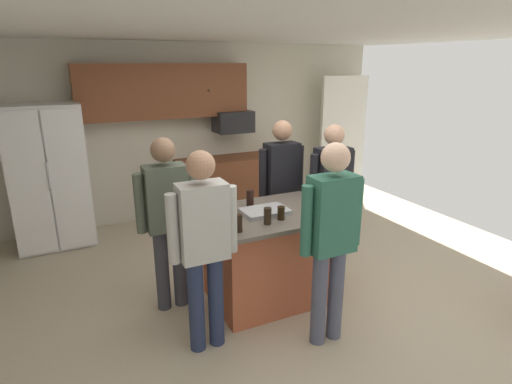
{
  "coord_description": "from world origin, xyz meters",
  "views": [
    {
      "loc": [
        -1.83,
        -3.37,
        2.32
      ],
      "look_at": [
        -0.09,
        0.26,
        1.05
      ],
      "focal_mm": 29.11,
      "sensor_mm": 36.0,
      "label": 1
    }
  ],
  "objects_px": {
    "person_guest_right": "(331,232)",
    "glass_short_whisky": "(268,216)",
    "person_guest_by_door": "(281,182)",
    "tumbler_amber": "(239,223)",
    "refrigerator": "(50,177)",
    "person_host_foreground": "(204,240)",
    "serving_tray": "(265,211)",
    "kitchen_island": "(269,255)",
    "microwave_over_range": "(233,121)",
    "glass_pilsner": "(281,213)",
    "glass_stout_tall": "(250,198)",
    "person_elder_center": "(167,214)",
    "person_guest_left": "(331,188)"
  },
  "relations": [
    {
      "from": "kitchen_island",
      "to": "person_guest_by_door",
      "type": "xyz_separation_m",
      "value": [
        0.52,
        0.7,
        0.51
      ]
    },
    {
      "from": "person_host_foreground",
      "to": "person_elder_center",
      "type": "relative_size",
      "value": 1.01
    },
    {
      "from": "person_guest_right",
      "to": "glass_short_whisky",
      "type": "bearing_deg",
      "value": 18.12
    },
    {
      "from": "glass_pilsner",
      "to": "person_guest_right",
      "type": "bearing_deg",
      "value": -77.89
    },
    {
      "from": "kitchen_island",
      "to": "tumbler_amber",
      "type": "relative_size",
      "value": 8.27
    },
    {
      "from": "microwave_over_range",
      "to": "person_guest_by_door",
      "type": "relative_size",
      "value": 0.33
    },
    {
      "from": "person_guest_right",
      "to": "refrigerator",
      "type": "bearing_deg",
      "value": 22.84
    },
    {
      "from": "microwave_over_range",
      "to": "person_host_foreground",
      "type": "height_order",
      "value": "person_host_foreground"
    },
    {
      "from": "person_host_foreground",
      "to": "glass_short_whisky",
      "type": "height_order",
      "value": "person_host_foreground"
    },
    {
      "from": "refrigerator",
      "to": "glass_stout_tall",
      "type": "xyz_separation_m",
      "value": [
        1.83,
        -2.16,
        0.09
      ]
    },
    {
      "from": "glass_stout_tall",
      "to": "person_host_foreground",
      "type": "bearing_deg",
      "value": -135.83
    },
    {
      "from": "person_guest_right",
      "to": "person_elder_center",
      "type": "bearing_deg",
      "value": 34.88
    },
    {
      "from": "person_guest_right",
      "to": "serving_tray",
      "type": "height_order",
      "value": "person_guest_right"
    },
    {
      "from": "person_elder_center",
      "to": "person_guest_left",
      "type": "bearing_deg",
      "value": 16.69
    },
    {
      "from": "person_host_foreground",
      "to": "serving_tray",
      "type": "height_order",
      "value": "person_host_foreground"
    },
    {
      "from": "person_guest_left",
      "to": "glass_stout_tall",
      "type": "xyz_separation_m",
      "value": [
        -1.01,
        -0.02,
        0.04
      ]
    },
    {
      "from": "person_guest_right",
      "to": "glass_stout_tall",
      "type": "height_order",
      "value": "person_guest_right"
    },
    {
      "from": "person_guest_right",
      "to": "glass_pilsner",
      "type": "relative_size",
      "value": 13.85
    },
    {
      "from": "person_guest_by_door",
      "to": "serving_tray",
      "type": "xyz_separation_m",
      "value": [
        -0.57,
        -0.71,
        -0.03
      ]
    },
    {
      "from": "person_guest_left",
      "to": "person_guest_by_door",
      "type": "bearing_deg",
      "value": -62.85
    },
    {
      "from": "glass_short_whisky",
      "to": "refrigerator",
      "type": "bearing_deg",
      "value": 123.26
    },
    {
      "from": "person_host_foreground",
      "to": "person_guest_right",
      "type": "height_order",
      "value": "person_guest_right"
    },
    {
      "from": "person_host_foreground",
      "to": "person_guest_by_door",
      "type": "height_order",
      "value": "person_guest_by_door"
    },
    {
      "from": "refrigerator",
      "to": "person_guest_left",
      "type": "height_order",
      "value": "refrigerator"
    },
    {
      "from": "person_guest_left",
      "to": "person_elder_center",
      "type": "distance_m",
      "value": 1.85
    },
    {
      "from": "microwave_over_range",
      "to": "glass_stout_tall",
      "type": "height_order",
      "value": "microwave_over_range"
    },
    {
      "from": "glass_pilsner",
      "to": "serving_tray",
      "type": "xyz_separation_m",
      "value": [
        -0.06,
        0.21,
        -0.04
      ]
    },
    {
      "from": "refrigerator",
      "to": "serving_tray",
      "type": "relative_size",
      "value": 4.17
    },
    {
      "from": "kitchen_island",
      "to": "serving_tray",
      "type": "xyz_separation_m",
      "value": [
        -0.05,
        -0.01,
        0.48
      ]
    },
    {
      "from": "kitchen_island",
      "to": "tumbler_amber",
      "type": "bearing_deg",
      "value": -145.9
    },
    {
      "from": "person_guest_by_door",
      "to": "glass_pilsner",
      "type": "xyz_separation_m",
      "value": [
        -0.51,
        -0.92,
        0.01
      ]
    },
    {
      "from": "microwave_over_range",
      "to": "glass_pilsner",
      "type": "xyz_separation_m",
      "value": [
        -0.68,
        -2.75,
        -0.46
      ]
    },
    {
      "from": "refrigerator",
      "to": "tumbler_amber",
      "type": "distance_m",
      "value": 3.1
    },
    {
      "from": "person_guest_by_door",
      "to": "tumbler_amber",
      "type": "height_order",
      "value": "person_guest_by_door"
    },
    {
      "from": "microwave_over_range",
      "to": "glass_short_whisky",
      "type": "relative_size",
      "value": 3.67
    },
    {
      "from": "microwave_over_range",
      "to": "tumbler_amber",
      "type": "distance_m",
      "value": 3.1
    },
    {
      "from": "microwave_over_range",
      "to": "glass_pilsner",
      "type": "distance_m",
      "value": 2.87
    },
    {
      "from": "microwave_over_range",
      "to": "person_guest_right",
      "type": "relative_size",
      "value": 0.32
    },
    {
      "from": "kitchen_island",
      "to": "microwave_over_range",
      "type": "bearing_deg",
      "value": 74.85
    },
    {
      "from": "person_host_foreground",
      "to": "serving_tray",
      "type": "relative_size",
      "value": 3.85
    },
    {
      "from": "person_host_foreground",
      "to": "glass_short_whisky",
      "type": "distance_m",
      "value": 0.69
    },
    {
      "from": "person_guest_right",
      "to": "microwave_over_range",
      "type": "bearing_deg",
      "value": -18.83
    },
    {
      "from": "refrigerator",
      "to": "person_elder_center",
      "type": "bearing_deg",
      "value": -65.38
    },
    {
      "from": "microwave_over_range",
      "to": "person_host_foreground",
      "type": "xyz_separation_m",
      "value": [
        -1.51,
        -2.99,
        -0.47
      ]
    },
    {
      "from": "person_guest_by_door",
      "to": "person_guest_right",
      "type": "xyz_separation_m",
      "value": [
        -0.38,
        -1.51,
        0.03
      ]
    },
    {
      "from": "kitchen_island",
      "to": "glass_pilsner",
      "type": "bearing_deg",
      "value": -87.92
    },
    {
      "from": "person_elder_center",
      "to": "glass_short_whisky",
      "type": "distance_m",
      "value": 0.94
    },
    {
      "from": "refrigerator",
      "to": "person_host_foreground",
      "type": "distance_m",
      "value": 3.08
    },
    {
      "from": "person_elder_center",
      "to": "serving_tray",
      "type": "xyz_separation_m",
      "value": [
        0.88,
        -0.28,
        -0.02
      ]
    },
    {
      "from": "refrigerator",
      "to": "person_guest_right",
      "type": "distance_m",
      "value": 3.83
    }
  ]
}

